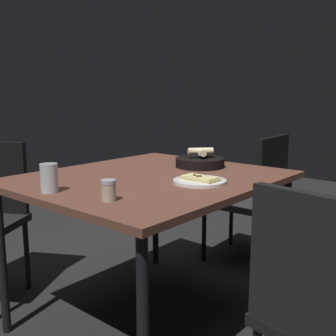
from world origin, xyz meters
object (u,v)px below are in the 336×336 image
pizza_plate (200,181)px  chair_near (333,310)px  dining_table (151,187)px  pepper_shaker (109,192)px  chair_far (255,192)px  bread_basket (200,161)px  beer_glass (49,180)px

pizza_plate → chair_near: size_ratio=0.27×
pizza_plate → chair_near: 0.77m
dining_table → pizza_plate: (-0.02, 0.27, 0.07)m
pepper_shaker → chair_near: chair_near is taller
pepper_shaker → dining_table: bearing=-155.7°
pepper_shaker → chair_near: 0.83m
chair_far → pepper_shaker: bearing=6.6°
bread_basket → chair_far: bearing=180.0°
pizza_plate → beer_glass: beer_glass is taller
bread_basket → pepper_shaker: (0.80, 0.16, 0.00)m
dining_table → bread_basket: bearing=174.4°
dining_table → chair_near: 1.00m
bread_basket → beer_glass: 0.87m
dining_table → pepper_shaker: pepper_shaker is taller
dining_table → pizza_plate: pizza_plate is taller
beer_glass → chair_near: chair_near is taller
dining_table → bread_basket: (-0.35, 0.03, 0.09)m
pizza_plate → beer_glass: bearing=-34.0°
pizza_plate → pepper_shaker: pepper_shaker is taller
bread_basket → pepper_shaker: size_ratio=3.31×
chair_near → dining_table: bearing=-103.7°
dining_table → chair_far: bearing=178.0°
dining_table → chair_far: (-0.98, 0.03, -0.20)m
dining_table → beer_glass: beer_glass is taller
beer_glass → chair_near: (-0.27, 1.04, -0.30)m
chair_far → dining_table: bearing=-2.0°
dining_table → pepper_shaker: (0.44, 0.20, 0.09)m
beer_glass → pizza_plate: bearing=146.0°
dining_table → bread_basket: 0.37m
bread_basket → chair_near: 1.13m
pizza_plate → bread_basket: bread_basket is taller
pizza_plate → bread_basket: (-0.33, -0.24, 0.02)m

